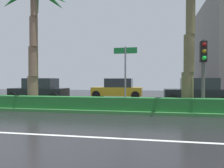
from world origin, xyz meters
TOP-DOWN VIEW (x-y plane):
  - ground_plane at (0.00, 9.00)m, footprint 90.00×42.00m
  - near_lane_divider_stripe at (0.00, 2.00)m, footprint 81.00×0.14m
  - median_strip at (0.00, 8.00)m, footprint 85.50×4.00m
  - median_hedge at (0.00, 6.60)m, footprint 76.50×0.70m
  - palm_tree_mid_left at (-3.65, 7.28)m, footprint 4.09×4.01m
  - traffic_signal_median_right at (5.11, 6.87)m, footprint 0.28×0.43m
  - street_name_sign at (1.55, 6.40)m, footprint 1.10×0.08m
  - car_in_traffic_leading at (-5.80, 11.72)m, footprint 4.30×2.02m
  - car_in_traffic_second at (-0.22, 14.96)m, footprint 4.30×2.02m
  - car_in_traffic_third at (5.78, 11.87)m, footprint 4.30×2.02m

SIDE VIEW (x-z plane):
  - ground_plane at x=0.00m, z-range -0.10..0.00m
  - near_lane_divider_stripe at x=0.00m, z-range 0.00..0.01m
  - median_strip at x=0.00m, z-range 0.00..0.15m
  - median_hedge at x=0.00m, z-range 0.15..0.75m
  - car_in_traffic_leading at x=-5.80m, z-range -0.03..1.69m
  - car_in_traffic_second at x=-0.22m, z-range -0.03..1.69m
  - car_in_traffic_third at x=5.78m, z-range -0.03..1.69m
  - street_name_sign at x=1.55m, z-range 0.58..3.58m
  - traffic_signal_median_right at x=5.11m, z-range 0.77..4.06m
  - palm_tree_mid_left at x=-3.65m, z-range 1.96..9.08m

